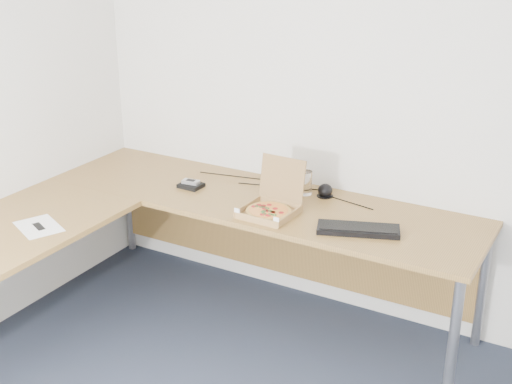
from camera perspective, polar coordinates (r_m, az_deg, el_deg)
The scene contains 10 objects.
room_shell at distance 2.29m, azimuth -6.02°, elevation -2.37°, with size 3.50×3.50×2.50m, color silver, non-canonical shape.
desk at distance 3.67m, azimuth -7.46°, elevation -2.21°, with size 2.50×2.20×0.73m.
pizza_box at distance 3.62m, azimuth 1.17°, elevation -1.34°, with size 0.27×0.31×0.27m.
drinking_glass at distance 3.87m, azimuth 4.11°, elevation 0.77°, with size 0.08×0.08×0.14m, color silver.
keyboard at distance 3.46m, azimuth 8.48°, elevation -3.09°, with size 0.41×0.14×0.03m, color black.
wallet at distance 4.00m, azimuth -5.41°, elevation 0.54°, with size 0.13×0.11×0.02m, color black.
phone at distance 4.00m, azimuth -5.44°, elevation 0.85°, with size 0.10×0.05×0.02m, color #B2B5BA.
paper_sheet at distance 3.65m, azimuth -17.59°, elevation -2.75°, with size 0.26×0.19×0.00m, color white.
dome_speaker at distance 3.86m, azimuth 5.76°, elevation 0.19°, with size 0.09×0.09×0.08m, color black.
cable_bundle at distance 3.99m, azimuth 2.04°, elevation 0.45°, with size 0.55×0.04×0.01m, color black, non-canonical shape.
Camera 1 is at (1.23, -1.69, 2.18)m, focal length 48.20 mm.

